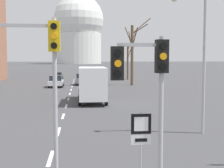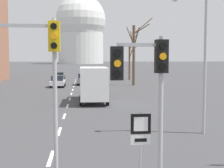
% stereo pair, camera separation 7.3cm
% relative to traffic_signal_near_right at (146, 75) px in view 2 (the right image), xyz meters
% --- Properties ---
extents(lane_stripe_1, '(0.16, 2.00, 0.01)m').
position_rel_traffic_signal_near_right_xyz_m(lane_stripe_1, '(-3.08, 3.30, -3.42)').
color(lane_stripe_1, silver).
rests_on(lane_stripe_1, ground_plane).
extents(lane_stripe_2, '(0.16, 2.00, 0.01)m').
position_rel_traffic_signal_near_right_xyz_m(lane_stripe_2, '(-3.08, 7.80, -3.42)').
color(lane_stripe_2, silver).
rests_on(lane_stripe_2, ground_plane).
extents(lane_stripe_3, '(0.16, 2.00, 0.01)m').
position_rel_traffic_signal_near_right_xyz_m(lane_stripe_3, '(-3.08, 12.30, -3.42)').
color(lane_stripe_3, silver).
rests_on(lane_stripe_3, ground_plane).
extents(lane_stripe_4, '(0.16, 2.00, 0.01)m').
position_rel_traffic_signal_near_right_xyz_m(lane_stripe_4, '(-3.08, 16.80, -3.42)').
color(lane_stripe_4, silver).
rests_on(lane_stripe_4, ground_plane).
extents(lane_stripe_5, '(0.16, 2.00, 0.01)m').
position_rel_traffic_signal_near_right_xyz_m(lane_stripe_5, '(-3.08, 21.30, -3.42)').
color(lane_stripe_5, silver).
rests_on(lane_stripe_5, ground_plane).
extents(lane_stripe_6, '(0.16, 2.00, 0.01)m').
position_rel_traffic_signal_near_right_xyz_m(lane_stripe_6, '(-3.08, 25.80, -3.42)').
color(lane_stripe_6, silver).
rests_on(lane_stripe_6, ground_plane).
extents(lane_stripe_7, '(0.16, 2.00, 0.01)m').
position_rel_traffic_signal_near_right_xyz_m(lane_stripe_7, '(-3.08, 30.30, -3.42)').
color(lane_stripe_7, silver).
rests_on(lane_stripe_7, ground_plane).
extents(lane_stripe_8, '(0.16, 2.00, 0.01)m').
position_rel_traffic_signal_near_right_xyz_m(lane_stripe_8, '(-3.08, 34.80, -3.42)').
color(lane_stripe_8, silver).
rests_on(lane_stripe_8, ground_plane).
extents(lane_stripe_9, '(0.16, 2.00, 0.01)m').
position_rel_traffic_signal_near_right_xyz_m(lane_stripe_9, '(-3.08, 39.30, -3.42)').
color(lane_stripe_9, silver).
rests_on(lane_stripe_9, ground_plane).
extents(lane_stripe_10, '(0.16, 2.00, 0.01)m').
position_rel_traffic_signal_near_right_xyz_m(lane_stripe_10, '(-3.08, 43.80, -3.42)').
color(lane_stripe_10, silver).
rests_on(lane_stripe_10, ground_plane).
extents(lane_stripe_11, '(0.16, 2.00, 0.01)m').
position_rel_traffic_signal_near_right_xyz_m(lane_stripe_11, '(-3.08, 48.30, -3.42)').
color(lane_stripe_11, silver).
rests_on(lane_stripe_11, ground_plane).
extents(traffic_signal_near_right, '(1.66, 0.34, 4.55)m').
position_rel_traffic_signal_near_right_xyz_m(traffic_signal_near_right, '(0.00, 0.00, 0.00)').
color(traffic_signal_near_right, '#B2B2B7').
rests_on(traffic_signal_near_right, ground_plane).
extents(traffic_signal_centre_tall, '(2.39, 0.34, 5.18)m').
position_rel_traffic_signal_near_right_xyz_m(traffic_signal_centre_tall, '(-3.39, 1.22, 0.51)').
color(traffic_signal_centre_tall, '#B2B2B7').
rests_on(traffic_signal_centre_tall, ground_plane).
extents(route_sign_post, '(0.60, 0.08, 2.33)m').
position_rel_traffic_signal_near_right_xyz_m(route_sign_post, '(-0.11, 0.09, -1.84)').
color(route_sign_post, '#B2B2B7').
rests_on(route_sign_post, ground_plane).
extents(street_lamp_right, '(1.90, 0.36, 7.10)m').
position_rel_traffic_signal_near_right_xyz_m(street_lamp_right, '(4.09, 6.67, 1.00)').
color(street_lamp_right, '#B2B2B7').
rests_on(street_lamp_right, ground_plane).
extents(sedan_near_left, '(1.86, 4.01, 1.72)m').
position_rel_traffic_signal_near_right_xyz_m(sedan_near_left, '(-1.71, 37.67, -2.57)').
color(sedan_near_left, slate).
rests_on(sedan_near_left, ground_plane).
extents(sedan_near_right, '(1.87, 4.12, 1.46)m').
position_rel_traffic_signal_near_right_xyz_m(sedan_near_right, '(-6.01, 47.89, -2.67)').
color(sedan_near_right, '#2D4C33').
rests_on(sedan_near_right, ground_plane).
extents(sedan_mid_centre, '(1.96, 4.33, 1.60)m').
position_rel_traffic_signal_near_right_xyz_m(sedan_mid_centre, '(-5.24, 34.44, -2.63)').
color(sedan_mid_centre, silver).
rests_on(sedan_mid_centre, ground_plane).
extents(delivery_truck, '(2.44, 7.20, 3.14)m').
position_rel_traffic_signal_near_right_xyz_m(delivery_truck, '(-0.87, 19.09, -1.72)').
color(delivery_truck, '#333842').
rests_on(delivery_truck, ground_plane).
extents(bare_tree_right_near, '(1.95, 3.03, 8.52)m').
position_rel_traffic_signal_near_right_xyz_m(bare_tree_right_near, '(6.91, 48.36, 0.36)').
color(bare_tree_right_near, brown).
rests_on(bare_tree_right_near, ground_plane).
extents(bare_tree_right_far, '(3.87, 3.08, 9.91)m').
position_rel_traffic_signal_near_right_xyz_m(bare_tree_right_far, '(5.71, 36.30, 1.49)').
color(bare_tree_right_far, brown).
rests_on(bare_tree_right_far, ground_plane).
extents(capitol_dome, '(37.76, 37.76, 53.34)m').
position_rel_traffic_signal_near_right_xyz_m(capitol_dome, '(-3.08, 231.01, 22.55)').
color(capitol_dome, silver).
rests_on(capitol_dome, ground_plane).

